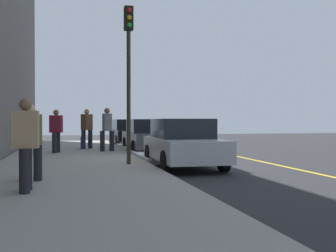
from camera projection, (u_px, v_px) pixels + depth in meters
ground_plane at (176, 165)px, 13.47m from camera, size 56.00×56.00×0.00m
sidewalk at (73, 165)px, 12.69m from camera, size 28.00×4.60×0.15m
lane_stripe_centre at (265, 162)px, 14.21m from camera, size 28.00×0.14×0.01m
snow_bank_curb at (134, 152)px, 17.66m from camera, size 8.92×0.56×0.22m
parked_car_black at (128, 132)px, 24.59m from camera, size 4.77×1.92×1.51m
parked_car_charcoal at (148, 136)px, 18.72m from camera, size 4.77×1.92×1.51m
parked_car_silver at (183, 143)px, 12.78m from camera, size 4.31×1.96×1.51m
pedestrian_tan_coat at (26, 142)px, 7.53m from camera, size 0.57×0.47×1.72m
pedestrian_olive_coat at (31, 140)px, 8.98m from camera, size 0.53×0.50×1.67m
pedestrian_grey_coat at (107, 128)px, 17.39m from camera, size 0.53×0.60×1.84m
pedestrian_burgundy_coat at (56, 130)px, 16.56m from camera, size 0.55×0.54×1.74m
pedestrian_brown_coat at (87, 127)px, 19.21m from camera, size 0.58×0.56×1.84m
traffic_light_pole at (129, 59)px, 12.21m from camera, size 0.35×0.26×4.70m
rolling_suitcase at (83, 143)px, 18.79m from camera, size 0.34×0.22×0.92m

